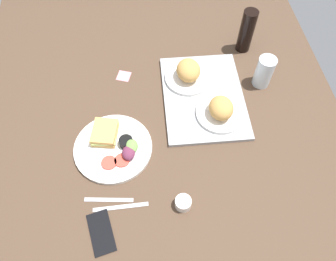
{
  "coord_description": "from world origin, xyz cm",
  "views": [
    {
      "loc": [
        66.04,
        -4.13,
        107.29
      ],
      "look_at": [
        2.0,
        3.0,
        4.0
      ],
      "focal_mm": 34.42,
      "sensor_mm": 36.0,
      "label": 1
    }
  ],
  "objects": [
    {
      "name": "fork",
      "position": [
        25.47,
        -20.23,
        0.25
      ],
      "size": [
        3.52,
        17.04,
        0.5
      ],
      "primitive_type": "cube",
      "rotation": [
        0.0,
        0.0,
        1.45
      ],
      "color": "#B7B7BC",
      "rests_on": "ground_plane"
    },
    {
      "name": "drinking_glass",
      "position": [
        -20.29,
        45.63,
        6.99
      ],
      "size": [
        7.35,
        7.35,
        13.97
      ],
      "primitive_type": "cylinder",
      "color": "silver",
      "rests_on": "ground_plane"
    },
    {
      "name": "ground_plane",
      "position": [
        0.0,
        0.0,
        -1.5
      ],
      "size": [
        190.0,
        150.0,
        3.0
      ],
      "primitive_type": "cube",
      "color": "#4C3828"
    },
    {
      "name": "serving_tray",
      "position": [
        -14.98,
        19.77,
        0.8
      ],
      "size": [
        45.79,
        34.09,
        1.6
      ],
      "primitive_type": "cube",
      "rotation": [
        0.0,
        0.0,
        -0.02
      ],
      "color": "#9EA0A3",
      "rests_on": "ground_plane"
    },
    {
      "name": "bread_plate_far",
      "position": [
        -4.53,
        24.51,
        4.93
      ],
      "size": [
        19.58,
        19.58,
        8.88
      ],
      "color": "white",
      "rests_on": "serving_tray"
    },
    {
      "name": "cell_phone",
      "position": [
        36.41,
        -22.86,
        0.4
      ],
      "size": [
        15.64,
        10.21,
        0.8
      ],
      "primitive_type": "cube",
      "rotation": [
        0.0,
        0.0,
        0.22
      ],
      "color": "black",
      "rests_on": "ground_plane"
    },
    {
      "name": "plate_with_salad",
      "position": [
        4.82,
        -17.82,
        1.67
      ],
      "size": [
        29.45,
        29.45,
        5.4
      ],
      "color": "white",
      "rests_on": "ground_plane"
    },
    {
      "name": "knife",
      "position": [
        28.47,
        -16.23,
        0.25
      ],
      "size": [
        1.57,
        19.01,
        0.5
      ],
      "primitive_type": "cube",
      "rotation": [
        0.0,
        0.0,
        1.58
      ],
      "color": "#B7B7BC",
      "rests_on": "ground_plane"
    },
    {
      "name": "espresso_cup",
      "position": [
        30.09,
        5.03,
        2.0
      ],
      "size": [
        5.6,
        5.6,
        4.0
      ],
      "primitive_type": "cylinder",
      "color": "silver",
      "rests_on": "ground_plane"
    },
    {
      "name": "sticky_note",
      "position": [
        -30.7,
        -12.95,
        0.06
      ],
      "size": [
        7.12,
        7.12,
        0.12
      ],
      "primitive_type": "cube",
      "rotation": [
        0.0,
        0.0,
        -0.33
      ],
      "color": "pink",
      "rests_on": "ground_plane"
    },
    {
      "name": "soda_bottle",
      "position": [
        -41.71,
        42.77,
        10.18
      ],
      "size": [
        6.4,
        6.4,
        20.36
      ],
      "primitive_type": "cylinder",
      "color": "black",
      "rests_on": "ground_plane"
    },
    {
      "name": "bread_plate_near",
      "position": [
        -24.77,
        14.62,
        5.18
      ],
      "size": [
        20.08,
        20.08,
        9.31
      ],
      "color": "white",
      "rests_on": "serving_tray"
    }
  ]
}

